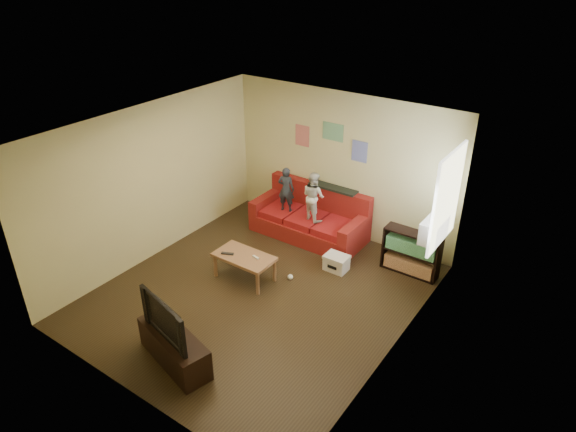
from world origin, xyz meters
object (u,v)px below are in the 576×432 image
Objects in this scene: child_a at (286,189)px; tv_stand at (174,348)px; bookshelf at (411,255)px; file_box at (336,263)px; coffee_table at (244,259)px; sofa at (311,219)px; child_b at (313,196)px; television at (170,317)px.

tv_stand is at bearing 86.72° from child_a.
bookshelf is 2.38× the size of file_box.
sofa is at bearing 87.03° from coffee_table.
child_b is 0.92× the size of television.
child_b is at bearing 164.43° from child_a.
coffee_table is (0.36, -1.70, -0.50)m from child_a.
television is (0.45, -2.01, 0.36)m from coffee_table.
bookshelf is 1.25m from file_box.
coffee_table reaches higher than file_box.
bookshelf is (2.06, -0.13, 0.03)m from sofa.
coffee_table is 2.09m from television.
sofa reaches higher than bookshelf.
sofa is at bearing 108.55° from television.
coffee_table is 0.81× the size of tv_stand.
child_b reaches higher than sofa.
coffee_table is at bearing 86.27° from child_a.
child_a is 0.91× the size of bookshelf.
bookshelf is at bearing 38.92° from coffee_table.
bookshelf is at bearing 80.20° from tv_stand.
child_a is 1.80m from coffee_table.
child_a reaches higher than tv_stand.
child_b is at bearing 106.52° from television.
child_b is 0.76× the size of tv_stand.
child_b reaches higher than child_a.
tv_stand is (-1.70, -3.75, -0.11)m from bookshelf.
child_a is 3.80m from television.
sofa is at bearing -31.88° from child_b.
tv_stand is 0.52m from television.
child_b reaches higher than tv_stand.
file_box is (-1.04, -0.65, -0.20)m from bookshelf.
sofa is 1.87m from coffee_table.
sofa is 2.14× the size of television.
file_box is 3.23m from television.
sofa is 3.90m from tv_stand.
child_b is 3.72m from television.
television is at bearing 86.72° from child_a.
child_a is 0.88× the size of coffee_table.
child_a is at bearing 116.89° from tv_stand.
file_box is 0.33× the size of tv_stand.
bookshelf is 4.14m from television.
sofa is at bearing 142.39° from file_box.
bookshelf is at bearing 78.92° from television.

